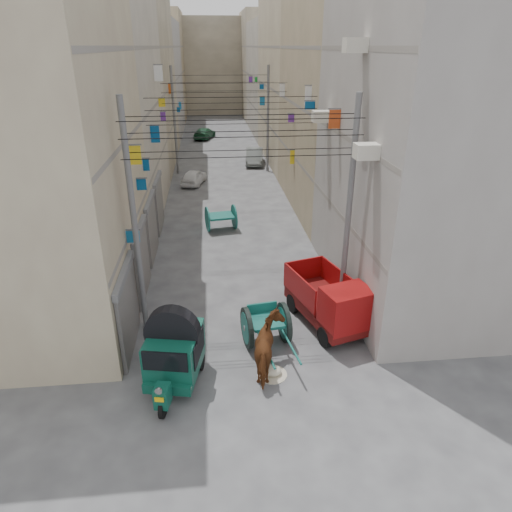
{
  "coord_description": "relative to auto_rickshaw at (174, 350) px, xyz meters",
  "views": [
    {
      "loc": [
        -1.05,
        -8.36,
        9.29
      ],
      "look_at": [
        0.47,
        6.5,
        2.38
      ],
      "focal_mm": 32.0,
      "sensor_mm": 36.0,
      "label": 1
    }
  ],
  "objects": [
    {
      "name": "overhead_cables",
      "position": [
        2.33,
        11.59,
        5.61
      ],
      "size": [
        7.4,
        22.52,
        1.12
      ],
      "color": "black",
      "rests_on": "ground"
    },
    {
      "name": "second_cart",
      "position": [
        1.76,
        12.46,
        -0.42
      ],
      "size": [
        1.78,
        1.63,
        1.39
      ],
      "rotation": [
        0.0,
        0.0,
        0.17
      ],
      "color": "#145850",
      "rests_on": "ground"
    },
    {
      "name": "mini_truck",
      "position": [
        5.35,
        2.26,
        -0.17
      ],
      "size": [
        2.6,
        3.96,
        2.05
      ],
      "rotation": [
        0.0,
        0.0,
        0.29
      ],
      "color": "black",
      "rests_on": "ground"
    },
    {
      "name": "horse",
      "position": [
        2.88,
        0.19,
        -0.28
      ],
      "size": [
        1.22,
        2.19,
        1.76
      ],
      "primitive_type": "imported",
      "rotation": [
        0.0,
        0.0,
        3.01
      ],
      "color": "#5C2516",
      "rests_on": "ground"
    },
    {
      "name": "building_row_right",
      "position": [
        10.33,
        31.31,
        5.3
      ],
      "size": [
        8.0,
        62.0,
        14.0
      ],
      "color": "#99948F",
      "rests_on": "ground"
    },
    {
      "name": "shutters_left",
      "position": [
        -1.59,
        7.56,
        0.33
      ],
      "size": [
        0.18,
        14.4,
        2.88
      ],
      "color": "#505055",
      "rests_on": "ground"
    },
    {
      "name": "ground",
      "position": [
        2.33,
        -2.81,
        -1.16
      ],
      "size": [
        140.0,
        140.0,
        0.0
      ],
      "primitive_type": "plane",
      "color": "#414143",
      "rests_on": "ground"
    },
    {
      "name": "auto_rickshaw",
      "position": [
        0.0,
        0.0,
        0.0
      ],
      "size": [
        1.96,
        2.89,
        1.97
      ],
      "rotation": [
        0.0,
        0.0,
        -0.2
      ],
      "color": "black",
      "rests_on": "ground"
    },
    {
      "name": "distant_car_green",
      "position": [
        0.84,
        40.0,
        -0.58
      ],
      "size": [
        2.71,
        4.32,
        1.17
      ],
      "primitive_type": "imported",
      "rotation": [
        0.0,
        0.0,
        2.85
      ],
      "color": "#1A4B2E",
      "rests_on": "ground"
    },
    {
      "name": "ac_units",
      "position": [
        5.98,
        4.85,
        6.27
      ],
      "size": [
        0.7,
        6.55,
        3.35
      ],
      "color": "beige",
      "rests_on": "ground"
    },
    {
      "name": "distant_car_white",
      "position": [
        0.07,
        21.86,
        -0.62
      ],
      "size": [
        2.08,
        3.41,
        1.09
      ],
      "primitive_type": "imported",
      "rotation": [
        0.0,
        0.0,
        2.87
      ],
      "color": "white",
      "rests_on": "ground"
    },
    {
      "name": "end_cap_building",
      "position": [
        2.33,
        63.19,
        5.34
      ],
      "size": [
        22.0,
        10.0,
        13.0
      ],
      "primitive_type": "cube",
      "color": "#B3A68D",
      "rests_on": "ground"
    },
    {
      "name": "tonga_cart",
      "position": [
        2.93,
        1.72,
        -0.43
      ],
      "size": [
        1.65,
        3.25,
        1.4
      ],
      "rotation": [
        0.0,
        0.0,
        0.15
      ],
      "color": "black",
      "rests_on": "ground"
    },
    {
      "name": "building_row_left",
      "position": [
        -5.66,
        31.31,
        5.3
      ],
      "size": [
        8.0,
        62.0,
        14.0
      ],
      "color": "#B7AB8B",
      "rests_on": "ground"
    },
    {
      "name": "distant_car_grey",
      "position": [
        5.13,
        27.72,
        -0.51
      ],
      "size": [
        1.86,
        4.1,
        1.3
      ],
      "primitive_type": "imported",
      "rotation": [
        0.0,
        0.0,
        -0.12
      ],
      "color": "#595E5C",
      "rests_on": "ground"
    },
    {
      "name": "signboards",
      "position": [
        2.32,
        18.84,
        2.27
      ],
      "size": [
        8.22,
        40.52,
        5.67
      ],
      "color": "navy",
      "rests_on": "ground"
    },
    {
      "name": "utility_poles",
      "position": [
        2.33,
        14.19,
        2.84
      ],
      "size": [
        7.4,
        22.2,
        8.0
      ],
      "color": "slate",
      "rests_on": "ground"
    },
    {
      "name": "feed_sack",
      "position": [
        2.93,
        0.02,
        -1.01
      ],
      "size": [
        0.58,
        0.46,
        0.29
      ],
      "primitive_type": "ellipsoid",
      "color": "beige",
      "rests_on": "ground"
    }
  ]
}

